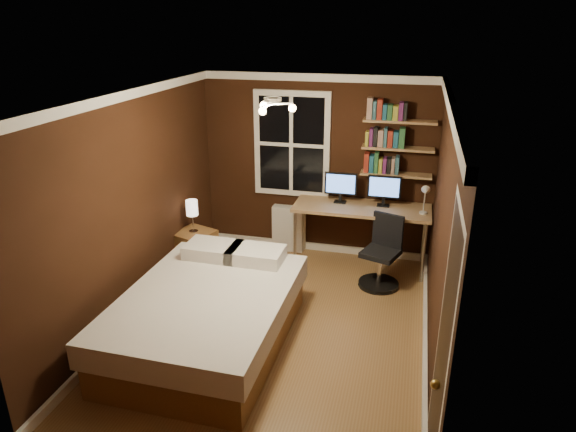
% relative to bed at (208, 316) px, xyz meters
% --- Properties ---
extents(floor, '(4.20, 4.20, 0.00)m').
position_rel_bed_xyz_m(floor, '(0.61, 0.46, -0.32)').
color(floor, brown).
rests_on(floor, ground).
extents(wall_back, '(3.20, 0.04, 2.50)m').
position_rel_bed_xyz_m(wall_back, '(0.61, 2.56, 0.93)').
color(wall_back, black).
rests_on(wall_back, ground).
extents(wall_left, '(0.04, 4.20, 2.50)m').
position_rel_bed_xyz_m(wall_left, '(-0.99, 0.46, 0.93)').
color(wall_left, black).
rests_on(wall_left, ground).
extents(wall_right, '(0.04, 4.20, 2.50)m').
position_rel_bed_xyz_m(wall_right, '(2.21, 0.46, 0.93)').
color(wall_right, black).
rests_on(wall_right, ground).
extents(ceiling, '(3.20, 4.20, 0.02)m').
position_rel_bed_xyz_m(ceiling, '(0.61, 0.46, 2.18)').
color(ceiling, white).
rests_on(ceiling, wall_back).
extents(window, '(1.06, 0.06, 1.46)m').
position_rel_bed_xyz_m(window, '(0.26, 2.52, 1.23)').
color(window, white).
rests_on(window, wall_back).
extents(door, '(0.03, 0.82, 2.05)m').
position_rel_bed_xyz_m(door, '(2.20, -1.09, 0.70)').
color(door, black).
rests_on(door, ground).
extents(door_knob, '(0.06, 0.06, 0.06)m').
position_rel_bed_xyz_m(door_knob, '(2.16, -1.39, 0.68)').
color(door_knob, gold).
rests_on(door_knob, door).
extents(ceiling_fixture, '(0.44, 0.44, 0.18)m').
position_rel_bed_xyz_m(ceiling_fixture, '(0.61, 0.36, 2.08)').
color(ceiling_fixture, beige).
rests_on(ceiling_fixture, ceiling).
extents(bookshelf_lower, '(0.92, 0.22, 0.03)m').
position_rel_bed_xyz_m(bookshelf_lower, '(1.69, 2.44, 0.93)').
color(bookshelf_lower, '#9F7E4D').
rests_on(bookshelf_lower, wall_back).
extents(books_row_lower, '(0.48, 0.16, 0.23)m').
position_rel_bed_xyz_m(books_row_lower, '(1.69, 2.44, 1.06)').
color(books_row_lower, maroon).
rests_on(books_row_lower, bookshelf_lower).
extents(bookshelf_middle, '(0.92, 0.22, 0.03)m').
position_rel_bed_xyz_m(bookshelf_middle, '(1.69, 2.44, 1.28)').
color(bookshelf_middle, '#9F7E4D').
rests_on(bookshelf_middle, wall_back).
extents(books_row_middle, '(0.48, 0.16, 0.23)m').
position_rel_bed_xyz_m(books_row_middle, '(1.69, 2.44, 1.41)').
color(books_row_middle, '#18526F').
rests_on(books_row_middle, bookshelf_middle).
extents(bookshelf_upper, '(0.92, 0.22, 0.03)m').
position_rel_bed_xyz_m(bookshelf_upper, '(1.69, 2.44, 1.63)').
color(bookshelf_upper, '#9F7E4D').
rests_on(bookshelf_upper, wall_back).
extents(books_row_upper, '(0.48, 0.16, 0.23)m').
position_rel_bed_xyz_m(books_row_upper, '(1.69, 2.44, 1.76)').
color(books_row_upper, '#2A6236').
rests_on(books_row_upper, bookshelf_upper).
extents(bed, '(1.62, 2.22, 0.75)m').
position_rel_bed_xyz_m(bed, '(0.00, 0.00, 0.00)').
color(bed, brown).
rests_on(bed, ground).
extents(nightstand, '(0.58, 0.58, 0.57)m').
position_rel_bed_xyz_m(nightstand, '(-0.79, 1.47, -0.04)').
color(nightstand, brown).
rests_on(nightstand, ground).
extents(bedside_lamp, '(0.15, 0.15, 0.43)m').
position_rel_bed_xyz_m(bedside_lamp, '(-0.79, 1.47, 0.47)').
color(bedside_lamp, beige).
rests_on(bedside_lamp, nightstand).
extents(radiator, '(0.44, 0.16, 0.67)m').
position_rel_bed_xyz_m(radiator, '(0.23, 2.44, 0.01)').
color(radiator, silver).
rests_on(radiator, ground).
extents(desk, '(1.79, 0.67, 0.85)m').
position_rel_bed_xyz_m(desk, '(1.29, 2.20, 0.47)').
color(desk, '#9F7E4D').
rests_on(desk, ground).
extents(monitor_left, '(0.43, 0.12, 0.41)m').
position_rel_bed_xyz_m(monitor_left, '(0.99, 2.29, 0.74)').
color(monitor_left, black).
rests_on(monitor_left, desk).
extents(monitor_right, '(0.43, 0.12, 0.41)m').
position_rel_bed_xyz_m(monitor_right, '(1.56, 2.29, 0.74)').
color(monitor_right, black).
rests_on(monitor_right, desk).
extents(desk_lamp, '(0.14, 0.32, 0.44)m').
position_rel_bed_xyz_m(desk_lamp, '(2.08, 2.05, 0.75)').
color(desk_lamp, silver).
rests_on(desk_lamp, desk).
extents(office_chair, '(0.53, 0.53, 0.92)m').
position_rel_bed_xyz_m(office_chair, '(1.62, 1.70, 0.02)').
color(office_chair, black).
rests_on(office_chair, ground).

